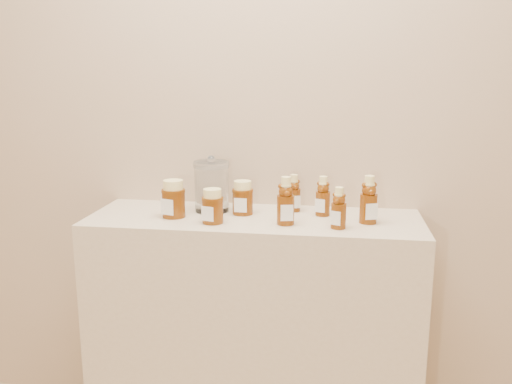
% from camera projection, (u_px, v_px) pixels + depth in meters
% --- Properties ---
extents(wall_back, '(3.50, 0.02, 2.70)m').
position_uv_depth(wall_back, '(262.00, 89.00, 2.05)').
color(wall_back, tan).
rests_on(wall_back, ground).
extents(display_table, '(1.20, 0.40, 0.90)m').
position_uv_depth(display_table, '(254.00, 332.00, 2.05)').
color(display_table, '#C8B392').
rests_on(display_table, ground).
extents(bear_bottle_back_left, '(0.07, 0.07, 0.16)m').
position_uv_depth(bear_bottle_back_left, '(294.00, 191.00, 2.02)').
color(bear_bottle_back_left, '#572506').
rests_on(bear_bottle_back_left, display_table).
extents(bear_bottle_back_mid, '(0.07, 0.07, 0.16)m').
position_uv_depth(bear_bottle_back_mid, '(323.00, 193.00, 1.96)').
color(bear_bottle_back_mid, '#572506').
rests_on(bear_bottle_back_mid, display_table).
extents(bear_bottle_back_right, '(0.08, 0.08, 0.19)m').
position_uv_depth(bear_bottle_back_right, '(369.00, 196.00, 1.86)').
color(bear_bottle_back_right, '#572506').
rests_on(bear_bottle_back_right, display_table).
extents(bear_bottle_front_left, '(0.08, 0.08, 0.19)m').
position_uv_depth(bear_bottle_front_left, '(286.00, 198.00, 1.84)').
color(bear_bottle_front_left, '#572506').
rests_on(bear_bottle_front_left, display_table).
extents(bear_bottle_front_right, '(0.07, 0.07, 0.16)m').
position_uv_depth(bear_bottle_front_right, '(339.00, 205.00, 1.80)').
color(bear_bottle_front_right, '#572506').
rests_on(bear_bottle_front_right, display_table).
extents(honey_jar_left, '(0.11, 0.11, 0.14)m').
position_uv_depth(honey_jar_left, '(174.00, 199.00, 1.94)').
color(honey_jar_left, '#572506').
rests_on(honey_jar_left, display_table).
extents(honey_jar_back, '(0.08, 0.08, 0.12)m').
position_uv_depth(honey_jar_back, '(243.00, 198.00, 1.98)').
color(honey_jar_back, '#572506').
rests_on(honey_jar_back, display_table).
extents(honey_jar_front, '(0.09, 0.09, 0.12)m').
position_uv_depth(honey_jar_front, '(213.00, 206.00, 1.87)').
color(honey_jar_front, '#572506').
rests_on(honey_jar_front, display_table).
extents(glass_canister, '(0.17, 0.17, 0.21)m').
position_uv_depth(glass_canister, '(212.00, 184.00, 2.02)').
color(glass_canister, white).
rests_on(glass_canister, display_table).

